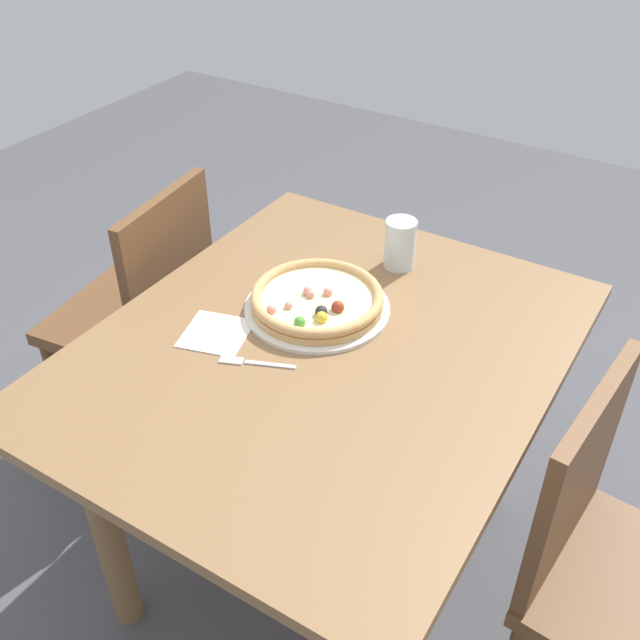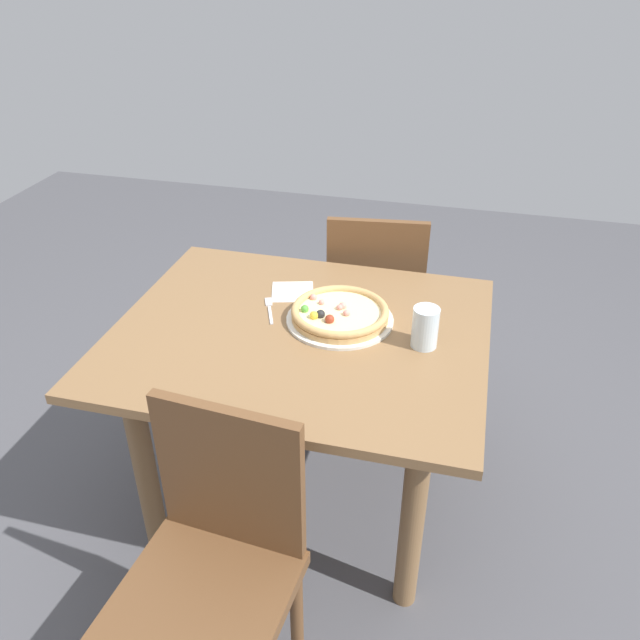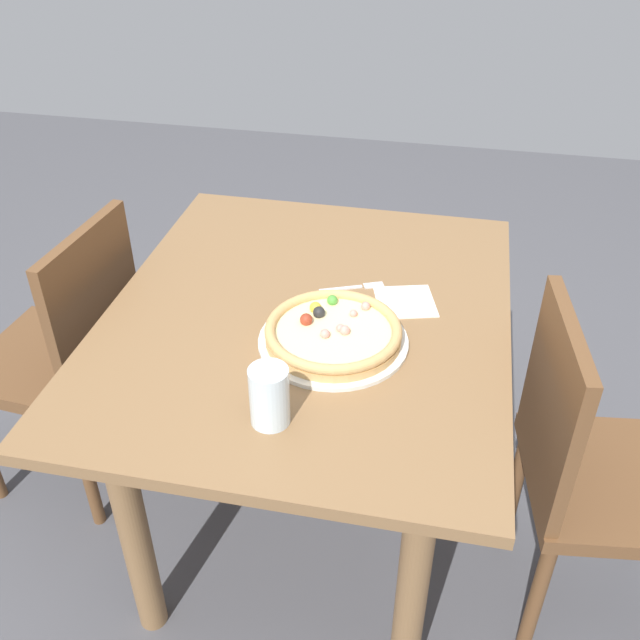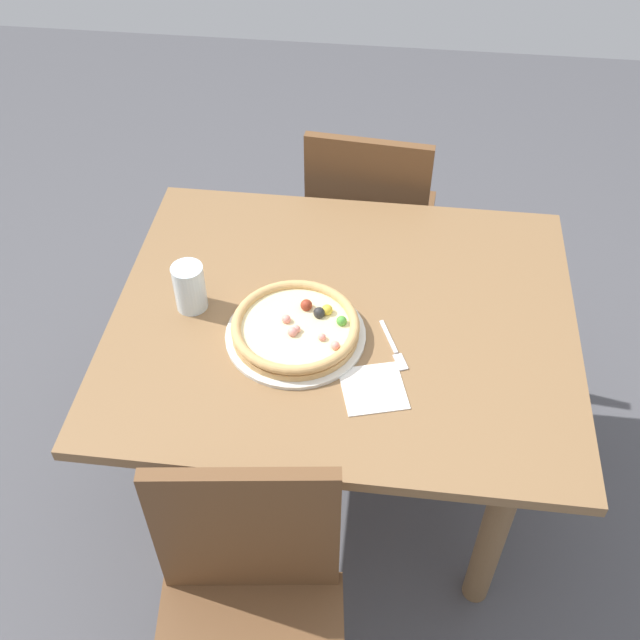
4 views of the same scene
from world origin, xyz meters
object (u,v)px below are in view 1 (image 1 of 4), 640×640
at_px(plate, 317,308).
at_px(napkin, 216,333).
at_px(dining_table, 323,388).
at_px(chair_far, 143,312).
at_px(chair_near, 616,569).
at_px(drinking_glass, 400,244).
at_px(pizza, 317,299).
at_px(fork, 251,362).

distance_m(plate, napkin, 0.24).
xyz_separation_m(dining_table, chair_far, (0.13, 0.69, -0.13)).
relative_size(chair_far, plate, 2.58).
distance_m(chair_near, drinking_glass, 0.87).
distance_m(chair_near, pizza, 0.83).
relative_size(chair_far, napkin, 6.23).
bearing_deg(chair_far, napkin, -121.97).
xyz_separation_m(chair_near, plate, (0.13, 0.77, 0.26)).
bearing_deg(fork, chair_far, -45.75).
xyz_separation_m(chair_far, napkin, (-0.22, -0.47, 0.25)).
height_order(pizza, drinking_glass, drinking_glass).
distance_m(dining_table, plate, 0.19).
bearing_deg(chair_near, dining_table, -87.08).
bearing_deg(plate, chair_near, -99.80).
relative_size(dining_table, napkin, 8.18).
relative_size(drinking_glass, napkin, 0.91).
distance_m(chair_far, pizza, 0.67).
height_order(chair_far, drinking_glass, chair_far).
distance_m(chair_far, fork, 0.69).
relative_size(chair_far, fork, 5.50).
bearing_deg(dining_table, chair_far, 79.64).
bearing_deg(pizza, chair_near, -99.71).
relative_size(fork, napkin, 1.13).
xyz_separation_m(chair_far, drinking_glass, (0.25, -0.68, 0.31)).
distance_m(drinking_glass, napkin, 0.52).
xyz_separation_m(dining_table, chair_near, (-0.03, -0.69, -0.13)).
bearing_deg(drinking_glass, napkin, 155.34).
bearing_deg(drinking_glass, fork, 170.05).
bearing_deg(pizza, fork, 175.95).
distance_m(pizza, fork, 0.24).
xyz_separation_m(chair_far, fork, (-0.26, -0.59, 0.25)).
relative_size(chair_far, pizza, 2.84).
bearing_deg(plate, napkin, 144.27).
xyz_separation_m(chair_near, napkin, (-0.06, 0.92, 0.25)).
distance_m(fork, napkin, 0.13).
relative_size(dining_table, fork, 7.21).
distance_m(plate, fork, 0.24).
distance_m(dining_table, fork, 0.21).
height_order(plate, napkin, plate).
bearing_deg(pizza, napkin, 143.95).
height_order(pizza, fork, pizza).
bearing_deg(pizza, plate, 26.34).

